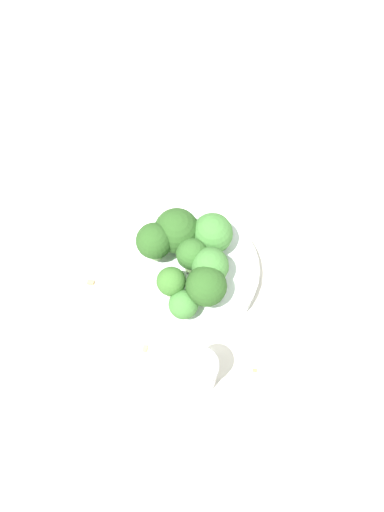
# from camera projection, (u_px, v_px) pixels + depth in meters

# --- Properties ---
(ground_plane) EXTENTS (3.00, 3.00, 0.00)m
(ground_plane) POSITION_uv_depth(u_px,v_px,m) (192.00, 277.00, 0.63)
(ground_plane) COLOR silver
(bowl) EXTENTS (0.16, 0.16, 0.03)m
(bowl) POSITION_uv_depth(u_px,v_px,m) (192.00, 272.00, 0.62)
(bowl) COLOR silver
(bowl) RESTS_ON ground_plane
(broccoli_floret_0) EXTENTS (0.05, 0.05, 0.06)m
(broccoli_floret_0) POSITION_uv_depth(u_px,v_px,m) (206.00, 287.00, 0.55)
(broccoli_floret_0) COLOR #8EB770
(broccoli_floret_0) RESTS_ON bowl
(broccoli_floret_1) EXTENTS (0.04, 0.04, 0.06)m
(broccoli_floret_1) POSITION_uv_depth(u_px,v_px,m) (210.00, 267.00, 0.57)
(broccoli_floret_1) COLOR #84AD66
(broccoli_floret_1) RESTS_ON bowl
(broccoli_floret_2) EXTENTS (0.03, 0.03, 0.05)m
(broccoli_floret_2) POSITION_uv_depth(u_px,v_px,m) (171.00, 282.00, 0.56)
(broccoli_floret_2) COLOR #8EB770
(broccoli_floret_2) RESTS_ON bowl
(broccoli_floret_3) EXTENTS (0.05, 0.05, 0.06)m
(broccoli_floret_3) POSITION_uv_depth(u_px,v_px,m) (177.00, 231.00, 0.59)
(broccoli_floret_3) COLOR #84AD66
(broccoli_floret_3) RESTS_ON bowl
(broccoli_floret_4) EXTENTS (0.04, 0.04, 0.06)m
(broccoli_floret_4) POSITION_uv_depth(u_px,v_px,m) (195.00, 256.00, 0.58)
(broccoli_floret_4) COLOR #8EB770
(broccoli_floret_4) RESTS_ON bowl
(broccoli_floret_5) EXTENTS (0.05, 0.05, 0.06)m
(broccoli_floret_5) POSITION_uv_depth(u_px,v_px,m) (212.00, 234.00, 0.59)
(broccoli_floret_5) COLOR #8EB770
(broccoli_floret_5) RESTS_ON bowl
(broccoli_floret_6) EXTENTS (0.03, 0.03, 0.04)m
(broccoli_floret_6) POSITION_uv_depth(u_px,v_px,m) (183.00, 305.00, 0.56)
(broccoli_floret_6) COLOR #7A9E5B
(broccoli_floret_6) RESTS_ON bowl
(broccoli_floret_7) EXTENTS (0.04, 0.04, 0.06)m
(broccoli_floret_7) POSITION_uv_depth(u_px,v_px,m) (154.00, 242.00, 0.58)
(broccoli_floret_7) COLOR #8EB770
(broccoli_floret_7) RESTS_ON bowl
(pepper_shaker) EXTENTS (0.04, 0.04, 0.08)m
(pepper_shaker) POSITION_uv_depth(u_px,v_px,m) (199.00, 373.00, 0.54)
(pepper_shaker) COLOR silver
(pepper_shaker) RESTS_ON ground_plane
(almond_crumb_0) EXTENTS (0.01, 0.01, 0.01)m
(almond_crumb_0) POSITION_uv_depth(u_px,v_px,m) (145.00, 348.00, 0.59)
(almond_crumb_0) COLOR tan
(almond_crumb_0) RESTS_ON ground_plane
(almond_crumb_1) EXTENTS (0.00, 0.01, 0.01)m
(almond_crumb_1) POSITION_uv_depth(u_px,v_px,m) (255.00, 370.00, 0.58)
(almond_crumb_1) COLOR #AD7F4C
(almond_crumb_1) RESTS_ON ground_plane
(almond_crumb_2) EXTENTS (0.01, 0.01, 0.01)m
(almond_crumb_2) POSITION_uv_depth(u_px,v_px,m) (90.00, 282.00, 0.63)
(almond_crumb_2) COLOR tan
(almond_crumb_2) RESTS_ON ground_plane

